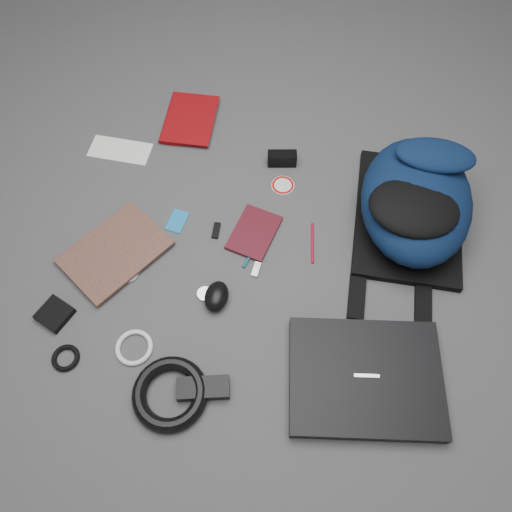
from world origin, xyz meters
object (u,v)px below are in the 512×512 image
(dvd_case, at_px, (254,233))
(textbook_red, at_px, (166,117))
(backpack, at_px, (416,200))
(mouse, at_px, (217,296))
(compact_camera, at_px, (282,159))
(laptop, at_px, (365,378))
(comic_book, at_px, (94,231))
(pouch, at_px, (55,314))
(power_brick, at_px, (203,388))

(dvd_case, bearing_deg, textbook_red, 147.32)
(textbook_red, bearing_deg, backpack, -19.75)
(textbook_red, height_order, mouse, mouse)
(compact_camera, bearing_deg, laptop, -74.69)
(mouse, bearing_deg, laptop, -17.45)
(comic_book, height_order, dvd_case, comic_book)
(backpack, relative_size, pouch, 6.04)
(dvd_case, height_order, mouse, mouse)
(laptop, relative_size, power_brick, 2.91)
(compact_camera, relative_size, pouch, 1.14)
(power_brick, xyz_separation_m, pouch, (-0.47, 0.07, -0.01))
(backpack, height_order, laptop, backpack)
(compact_camera, height_order, power_brick, compact_camera)
(compact_camera, xyz_separation_m, mouse, (-0.04, -0.52, -0.00))
(dvd_case, xyz_separation_m, pouch, (-0.45, -0.42, 0.00))
(backpack, distance_m, comic_book, 0.97)
(mouse, relative_size, pouch, 1.14)
(comic_book, bearing_deg, pouch, -59.62)
(backpack, height_order, mouse, backpack)
(dvd_case, relative_size, mouse, 1.81)
(laptop, xyz_separation_m, power_brick, (-0.39, -0.15, -0.00))
(dvd_case, xyz_separation_m, power_brick, (0.02, -0.49, 0.01))
(backpack, height_order, power_brick, backpack)
(textbook_red, xyz_separation_m, comic_book, (-0.03, -0.49, -0.00))
(pouch, bearing_deg, power_brick, -8.28)
(comic_book, bearing_deg, laptop, 14.27)
(backpack, height_order, textbook_red, backpack)
(laptop, height_order, power_brick, laptop)
(backpack, distance_m, laptop, 0.54)
(compact_camera, relative_size, mouse, 1.00)
(textbook_red, distance_m, compact_camera, 0.44)
(laptop, distance_m, mouse, 0.46)
(pouch, bearing_deg, mouse, 23.66)
(dvd_case, bearing_deg, power_brick, -81.69)
(textbook_red, relative_size, dvd_case, 1.36)
(textbook_red, xyz_separation_m, mouse, (0.40, -0.59, 0.01))
(mouse, bearing_deg, textbook_red, 119.09)
(power_brick, bearing_deg, pouch, 151.19)
(laptop, bearing_deg, backpack, 71.90)
(dvd_case, distance_m, compact_camera, 0.29)
(backpack, bearing_deg, mouse, -145.33)
(backpack, xyz_separation_m, power_brick, (-0.41, -0.68, -0.09))
(laptop, distance_m, pouch, 0.86)
(dvd_case, distance_m, mouse, 0.24)
(laptop, height_order, mouse, mouse)
(backpack, relative_size, comic_book, 1.71)
(backpack, bearing_deg, comic_book, -167.57)
(comic_book, height_order, compact_camera, compact_camera)
(comic_book, xyz_separation_m, mouse, (0.43, -0.10, 0.01))
(compact_camera, bearing_deg, backpack, -29.63)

